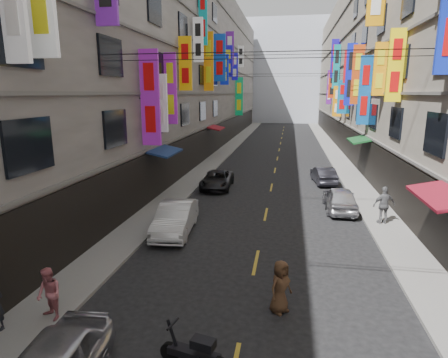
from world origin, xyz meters
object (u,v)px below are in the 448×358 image
at_px(car_left_mid, 175,218).
at_px(pedestrian_lfar, 49,294).
at_px(car_right_mid, 340,199).
at_px(pedestrian_crossing, 280,287).
at_px(scooter_far_right, 328,199).
at_px(car_right_far, 323,175).
at_px(car_left_far, 217,180).
at_px(pedestrian_rfar, 384,205).
at_px(scooter_crossing, 195,353).

height_order(car_left_mid, pedestrian_lfar, pedestrian_lfar).
xyz_separation_m(car_right_mid, pedestrian_crossing, (-3.00, -10.58, 0.13)).
bearing_deg(car_right_mid, scooter_far_right, -49.43).
relative_size(scooter_far_right, car_right_far, 0.48).
xyz_separation_m(scooter_far_right, car_right_mid, (0.57, -0.66, 0.24)).
relative_size(scooter_far_right, pedestrian_lfar, 1.17).
relative_size(car_left_far, pedestrian_lfar, 2.75).
xyz_separation_m(car_left_far, pedestrian_lfar, (-1.70, -16.11, 0.30)).
bearing_deg(pedestrian_crossing, pedestrian_rfar, 11.11).
relative_size(car_left_far, pedestrian_crossing, 2.60).
height_order(scooter_far_right, car_left_far, car_left_far).
height_order(scooter_crossing, pedestrian_lfar, pedestrian_lfar).
relative_size(car_right_far, pedestrian_crossing, 2.28).
bearing_deg(car_left_far, pedestrian_crossing, -74.00).
xyz_separation_m(pedestrian_lfar, pedestrian_rfar, (11.20, 10.10, 0.17)).
height_order(car_left_mid, car_left_far, car_left_mid).
xyz_separation_m(car_right_far, pedestrian_lfar, (-9.04, -18.80, 0.28)).
bearing_deg(car_left_far, car_right_mid, -28.57).
bearing_deg(pedestrian_rfar, car_left_far, -46.65).
bearing_deg(car_right_far, pedestrian_rfar, 96.40).
xyz_separation_m(car_left_mid, car_right_mid, (8.00, 4.83, -0.03)).
xyz_separation_m(scooter_far_right, pedestrian_lfar, (-8.83, -12.92, 0.45)).
xyz_separation_m(scooter_crossing, scooter_far_right, (4.33, 14.02, 0.00)).
bearing_deg(pedestrian_crossing, car_right_far, 32.02).
xyz_separation_m(scooter_crossing, car_left_mid, (-3.10, 8.53, 0.27)).
relative_size(scooter_crossing, pedestrian_lfar, 1.16).
bearing_deg(car_right_far, pedestrian_lfar, 56.79).
relative_size(scooter_far_right, pedestrian_crossing, 1.10).
distance_m(car_left_mid, car_right_mid, 9.35).
distance_m(scooter_crossing, car_left_far, 17.43).
bearing_deg(car_right_far, scooter_far_right, 80.38).
distance_m(car_right_mid, pedestrian_crossing, 11.00).
distance_m(scooter_crossing, car_right_far, 20.41).
bearing_deg(pedestrian_crossing, scooter_crossing, -173.65).
bearing_deg(pedestrian_crossing, scooter_far_right, 28.61).
distance_m(car_right_far, pedestrian_lfar, 20.86).
bearing_deg(pedestrian_lfar, car_right_mid, 80.17).
bearing_deg(scooter_crossing, car_left_far, 22.27).
relative_size(car_right_mid, car_right_far, 1.08).
distance_m(pedestrian_lfar, pedestrian_rfar, 15.08).
xyz_separation_m(scooter_crossing, pedestrian_rfar, (6.70, 11.20, 0.61)).
distance_m(car_right_mid, pedestrian_rfar, 2.84).
xyz_separation_m(car_right_mid, car_right_far, (-0.36, 6.53, -0.07)).
height_order(scooter_crossing, pedestrian_rfar, pedestrian_rfar).
distance_m(car_left_far, pedestrian_rfar, 11.24).
bearing_deg(car_left_far, scooter_far_right, -26.14).
xyz_separation_m(car_left_far, car_right_mid, (7.70, -3.84, 0.10)).
relative_size(car_left_mid, car_right_far, 1.16).
bearing_deg(car_right_mid, car_left_far, -27.19).
bearing_deg(car_right_mid, car_right_far, -87.51).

